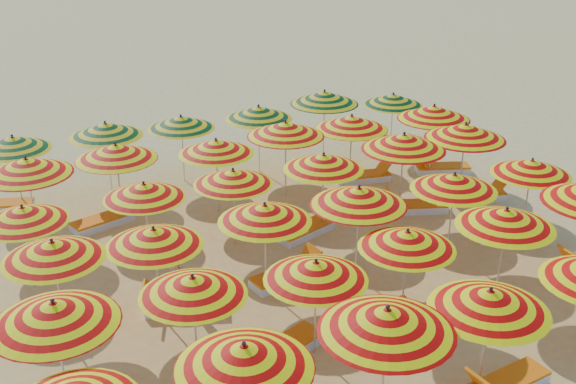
% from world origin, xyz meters
% --- Properties ---
extents(ground, '(120.00, 120.00, 0.00)m').
position_xyz_m(ground, '(0.00, 0.00, 0.00)').
color(ground, '#E3BD65').
rests_on(ground, ground).
extents(umbrella_1, '(2.90, 2.90, 2.32)m').
position_xyz_m(umbrella_1, '(-3.38, -5.98, 2.05)').
color(umbrella_1, silver).
rests_on(umbrella_1, ground).
extents(umbrella_2, '(2.87, 2.87, 2.44)m').
position_xyz_m(umbrella_2, '(-0.96, -6.07, 2.14)').
color(umbrella_2, silver).
rests_on(umbrella_2, ground).
extents(umbrella_3, '(2.47, 2.47, 2.27)m').
position_xyz_m(umbrella_3, '(1.11, -6.03, 2.00)').
color(umbrella_3, silver).
rests_on(umbrella_3, ground).
extents(umbrella_6, '(2.59, 2.59, 2.34)m').
position_xyz_m(umbrella_6, '(-5.93, -3.66, 2.06)').
color(umbrella_6, silver).
rests_on(umbrella_6, ground).
extents(umbrella_7, '(2.52, 2.52, 2.14)m').
position_xyz_m(umbrella_7, '(-3.49, -3.41, 1.89)').
color(umbrella_7, silver).
rests_on(umbrella_7, ground).
extents(umbrella_8, '(2.32, 2.32, 2.15)m').
position_xyz_m(umbrella_8, '(-1.17, -3.76, 1.89)').
color(umbrella_8, silver).
rests_on(umbrella_8, ground).
extents(umbrella_9, '(2.63, 2.63, 2.16)m').
position_xyz_m(umbrella_9, '(1.08, -3.33, 1.90)').
color(umbrella_9, silver).
rests_on(umbrella_9, ground).
extents(umbrella_10, '(2.67, 2.67, 2.28)m').
position_xyz_m(umbrella_10, '(3.46, -3.44, 2.01)').
color(umbrella_10, silver).
rests_on(umbrella_10, ground).
extents(umbrella_12, '(2.60, 2.60, 2.19)m').
position_xyz_m(umbrella_12, '(-5.72, -1.09, 1.93)').
color(umbrella_12, silver).
rests_on(umbrella_12, ground).
extents(umbrella_13, '(2.36, 2.36, 2.17)m').
position_xyz_m(umbrella_13, '(-3.72, -1.27, 1.91)').
color(umbrella_13, silver).
rests_on(umbrella_13, ground).
extents(umbrella_14, '(2.53, 2.53, 2.23)m').
position_xyz_m(umbrella_14, '(-1.22, -1.13, 1.96)').
color(umbrella_14, silver).
rests_on(umbrella_14, ground).
extents(umbrella_15, '(2.57, 2.57, 2.38)m').
position_xyz_m(umbrella_15, '(0.97, -1.38, 2.09)').
color(umbrella_15, silver).
rests_on(umbrella_15, ground).
extents(umbrella_16, '(2.71, 2.71, 2.23)m').
position_xyz_m(umbrella_16, '(3.63, -1.25, 1.97)').
color(umbrella_16, silver).
rests_on(umbrella_16, ground).
extents(umbrella_17, '(2.56, 2.56, 2.17)m').
position_xyz_m(umbrella_17, '(6.13, -1.06, 1.91)').
color(umbrella_17, silver).
rests_on(umbrella_17, ground).
extents(umbrella_18, '(2.54, 2.54, 2.11)m').
position_xyz_m(umbrella_18, '(-6.16, 1.03, 1.86)').
color(umbrella_18, silver).
rests_on(umbrella_18, ground).
extents(umbrella_19, '(2.54, 2.54, 2.11)m').
position_xyz_m(umbrella_19, '(-3.39, 1.32, 1.86)').
color(umbrella_19, silver).
rests_on(umbrella_19, ground).
extents(umbrella_20, '(2.17, 2.17, 2.13)m').
position_xyz_m(umbrella_20, '(-1.16, 1.30, 1.87)').
color(umbrella_20, silver).
rests_on(umbrella_20, ground).
extents(umbrella_21, '(2.26, 2.26, 2.24)m').
position_xyz_m(umbrella_21, '(1.28, 1.18, 1.97)').
color(umbrella_21, silver).
rests_on(umbrella_21, ground).
extents(umbrella_22, '(2.34, 2.34, 2.45)m').
position_xyz_m(umbrella_22, '(3.71, 1.26, 2.16)').
color(umbrella_22, silver).
rests_on(umbrella_22, ground).
extents(umbrella_23, '(2.78, 2.78, 2.45)m').
position_xyz_m(umbrella_23, '(5.77, 1.36, 2.15)').
color(umbrella_23, silver).
rests_on(umbrella_23, ground).
extents(umbrella_24, '(2.29, 2.29, 2.40)m').
position_xyz_m(umbrella_24, '(-5.89, 3.37, 2.11)').
color(umbrella_24, silver).
rests_on(umbrella_24, ground).
extents(umbrella_25, '(2.92, 2.92, 2.33)m').
position_xyz_m(umbrella_25, '(-3.61, 3.74, 2.05)').
color(umbrella_25, silver).
rests_on(umbrella_25, ground).
extents(umbrella_26, '(2.18, 2.18, 2.22)m').
position_xyz_m(umbrella_26, '(-0.96, 3.36, 1.95)').
color(umbrella_26, silver).
rests_on(umbrella_26, ground).
extents(umbrella_27, '(2.60, 2.60, 2.39)m').
position_xyz_m(umbrella_27, '(1.21, 3.63, 2.10)').
color(umbrella_27, silver).
rests_on(umbrella_27, ground).
extents(umbrella_28, '(2.80, 2.80, 2.33)m').
position_xyz_m(umbrella_28, '(3.32, 3.61, 2.05)').
color(umbrella_28, silver).
rests_on(umbrella_28, ground).
extents(umbrella_29, '(2.80, 2.80, 2.39)m').
position_xyz_m(umbrella_29, '(6.04, 3.38, 2.10)').
color(umbrella_29, silver).
rests_on(umbrella_29, ground).
extents(umbrella_30, '(2.49, 2.49, 2.20)m').
position_xyz_m(umbrella_30, '(-6.10, 5.84, 1.94)').
color(umbrella_30, silver).
rests_on(umbrella_30, ground).
extents(umbrella_31, '(2.79, 2.79, 2.27)m').
position_xyz_m(umbrella_31, '(-3.54, 5.87, 2.00)').
color(umbrella_31, silver).
rests_on(umbrella_31, ground).
extents(umbrella_32, '(2.11, 2.11, 2.17)m').
position_xyz_m(umbrella_32, '(-1.27, 5.95, 1.91)').
color(umbrella_32, silver).
rests_on(umbrella_32, ground).
extents(umbrella_33, '(2.49, 2.49, 2.25)m').
position_xyz_m(umbrella_33, '(1.17, 5.78, 1.98)').
color(umbrella_33, silver).
rests_on(umbrella_33, ground).
extents(umbrella_34, '(2.87, 2.87, 2.39)m').
position_xyz_m(umbrella_34, '(3.60, 6.12, 2.11)').
color(umbrella_34, silver).
rests_on(umbrella_34, ground).
extents(umbrella_35, '(2.27, 2.27, 2.12)m').
position_xyz_m(umbrella_35, '(6.00, 5.79, 1.87)').
color(umbrella_35, silver).
rests_on(umbrella_35, ground).
extents(lounger_1, '(1.80, 0.85, 0.69)m').
position_xyz_m(lounger_1, '(1.61, -6.17, 0.15)').
color(lounger_1, white).
rests_on(lounger_1, ground).
extents(lounger_3, '(1.82, 1.23, 0.69)m').
position_xyz_m(lounger_3, '(-1.77, -3.60, 0.15)').
color(lounger_3, white).
rests_on(lounger_3, ground).
extents(lounger_4, '(1.77, 0.70, 0.69)m').
position_xyz_m(lounger_4, '(0.48, -3.12, 0.15)').
color(lounger_4, white).
rests_on(lounger_4, ground).
extents(lounger_6, '(1.82, 0.95, 0.69)m').
position_xyz_m(lounger_6, '(-6.22, -0.86, 0.15)').
color(lounger_6, white).
rests_on(lounger_6, ground).
extents(lounger_7, '(1.83, 1.06, 0.69)m').
position_xyz_m(lounger_7, '(-3.22, -1.25, 0.15)').
color(lounger_7, white).
rests_on(lounger_7, ground).
extents(lounger_8, '(1.82, 0.94, 0.69)m').
position_xyz_m(lounger_8, '(-0.63, -0.97, 0.15)').
color(lounger_8, white).
rests_on(lounger_8, ground).
extents(lounger_9, '(1.83, 1.14, 0.69)m').
position_xyz_m(lounger_9, '(5.53, -1.25, 0.15)').
color(lounger_9, white).
rests_on(lounger_9, ground).
extents(lounger_10, '(1.82, 1.18, 0.69)m').
position_xyz_m(lounger_10, '(0.68, 1.05, 0.15)').
color(lounger_10, white).
rests_on(lounger_10, ground).
extents(lounger_11, '(1.83, 1.09, 0.69)m').
position_xyz_m(lounger_11, '(4.21, 1.26, 0.15)').
color(lounger_11, white).
rests_on(lounger_11, ground).
extents(lounger_12, '(1.83, 1.04, 0.69)m').
position_xyz_m(lounger_12, '(6.37, 1.30, 0.15)').
color(lounger_12, white).
rests_on(lounger_12, ground).
extents(lounger_13, '(1.83, 1.13, 0.69)m').
position_xyz_m(lounger_13, '(-4.12, 3.69, 0.15)').
color(lounger_13, white).
rests_on(lounger_13, ground).
extents(lounger_14, '(1.79, 0.80, 0.69)m').
position_xyz_m(lounger_14, '(3.92, 3.78, 0.15)').
color(lounger_14, white).
rests_on(lounger_14, ground).
extents(lounger_15, '(1.83, 1.10, 0.69)m').
position_xyz_m(lounger_15, '(6.54, 3.46, 0.15)').
color(lounger_15, white).
rests_on(lounger_15, ground).
extents(lounger_16, '(1.82, 1.00, 0.69)m').
position_xyz_m(lounger_16, '(-6.70, 5.76, 0.15)').
color(lounger_16, white).
rests_on(lounger_16, ground).
extents(lounger_17, '(1.82, 1.23, 0.69)m').
position_xyz_m(lounger_17, '(6.50, 5.93, 0.15)').
color(lounger_17, white).
rests_on(lounger_17, ground).
extents(beachgoer_a, '(0.51, 0.60, 1.39)m').
position_xyz_m(beachgoer_a, '(-3.16, -0.49, 0.69)').
color(beachgoer_a, '#DCA87B').
rests_on(beachgoer_a, ground).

